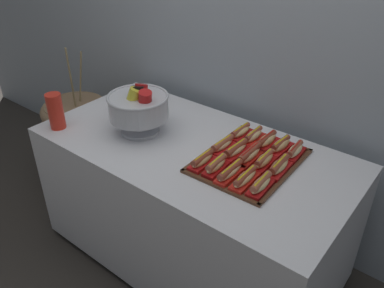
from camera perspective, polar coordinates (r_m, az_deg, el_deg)
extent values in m
plane|color=#38332D|center=(2.47, -0.01, -15.48)|extent=(10.00, 10.00, 0.00)
cube|color=#9EA8B2|center=(2.21, 9.29, 17.77)|extent=(6.00, 0.10, 2.60)
cube|color=silver|center=(2.20, -0.01, -8.31)|extent=(1.61, 0.82, 0.72)
cylinder|color=black|center=(2.70, -16.00, -11.56)|extent=(0.05, 0.05, 0.04)
cylinder|color=black|center=(2.98, -6.95, -5.73)|extent=(0.05, 0.05, 0.04)
cylinder|color=black|center=(2.44, 18.27, -17.79)|extent=(0.05, 0.05, 0.04)
cylinder|color=#896B4C|center=(3.01, -15.64, 0.33)|extent=(0.41, 0.41, 0.62)
torus|color=#896B4C|center=(3.15, -14.99, -3.68)|extent=(0.54, 0.54, 0.09)
torus|color=#896B4C|center=(3.09, -15.24, -2.12)|extent=(0.56, 0.56, 0.09)
torus|color=#896B4C|center=(3.04, -15.51, -0.50)|extent=(0.55, 0.55, 0.09)
torus|color=#896B4C|center=(2.99, -15.78, 1.17)|extent=(0.52, 0.52, 0.09)
torus|color=#896B4C|center=(2.94, -16.06, 2.90)|extent=(0.50, 0.50, 0.09)
torus|color=#896B4C|center=(2.90, -16.36, 4.68)|extent=(0.47, 0.47, 0.09)
cylinder|color=#937F56|center=(2.73, -16.93, 8.98)|extent=(0.06, 0.04, 0.42)
cylinder|color=#937F56|center=(2.74, -16.80, 8.31)|extent=(0.04, 0.03, 0.35)
cylinder|color=#937F56|center=(2.82, -15.62, 9.18)|extent=(0.05, 0.05, 0.35)
cube|color=#56331E|center=(1.89, 8.15, -2.42)|extent=(0.41, 0.53, 0.01)
cube|color=#56331E|center=(1.70, 3.81, -6.03)|extent=(0.41, 0.02, 0.01)
cube|color=#56331E|center=(2.08, 11.70, 0.87)|extent=(0.41, 0.02, 0.01)
cube|color=#56331E|center=(1.97, 3.28, -0.36)|extent=(0.03, 0.53, 0.01)
cube|color=#56331E|center=(1.82, 13.47, -4.27)|extent=(0.03, 0.53, 0.01)
cube|color=red|center=(1.83, 1.50, -2.81)|extent=(0.06, 0.16, 0.02)
ellipsoid|color=tan|center=(1.81, 1.51, -2.24)|extent=(0.05, 0.14, 0.04)
cylinder|color=brown|center=(1.81, 1.51, -1.92)|extent=(0.03, 0.14, 0.03)
cylinder|color=yellow|center=(1.80, 1.52, -1.54)|extent=(0.01, 0.12, 0.01)
cube|color=#B21414|center=(1.79, 3.44, -3.62)|extent=(0.07, 0.15, 0.02)
ellipsoid|color=#E0BC7F|center=(1.78, 3.46, -3.00)|extent=(0.06, 0.14, 0.04)
cylinder|color=#A8563D|center=(1.77, 3.48, -2.65)|extent=(0.04, 0.13, 0.03)
cylinder|color=yellow|center=(1.76, 3.49, -2.25)|extent=(0.01, 0.11, 0.01)
cube|color=red|center=(1.76, 5.46, -4.46)|extent=(0.06, 0.18, 0.02)
ellipsoid|color=beige|center=(1.75, 5.49, -3.92)|extent=(0.05, 0.17, 0.04)
cylinder|color=brown|center=(1.74, 5.51, -3.62)|extent=(0.04, 0.17, 0.03)
cylinder|color=yellow|center=(1.73, 5.53, -3.23)|extent=(0.01, 0.14, 0.01)
cube|color=red|center=(1.73, 7.56, -5.32)|extent=(0.07, 0.18, 0.02)
ellipsoid|color=#E0BC7F|center=(1.72, 7.60, -4.79)|extent=(0.06, 0.17, 0.04)
cylinder|color=brown|center=(1.71, 7.63, -4.49)|extent=(0.04, 0.16, 0.03)
cylinder|color=yellow|center=(1.70, 7.66, -4.13)|extent=(0.01, 0.13, 0.01)
cube|color=#B21414|center=(1.70, 9.73, -6.21)|extent=(0.07, 0.16, 0.02)
ellipsoid|color=#E0BC7F|center=(1.69, 9.79, -5.64)|extent=(0.06, 0.15, 0.04)
cylinder|color=#A8563D|center=(1.68, 9.83, -5.33)|extent=(0.04, 0.15, 0.03)
cylinder|color=yellow|center=(1.68, 9.87, -4.94)|extent=(0.01, 0.12, 0.01)
cube|color=red|center=(1.94, 4.36, -0.63)|extent=(0.06, 0.16, 0.02)
ellipsoid|color=beige|center=(1.93, 4.39, -0.10)|extent=(0.05, 0.15, 0.04)
cylinder|color=#A8563D|center=(1.93, 4.40, 0.20)|extent=(0.04, 0.15, 0.03)
cylinder|color=yellow|center=(1.92, 4.42, 0.57)|extent=(0.01, 0.13, 0.01)
cube|color=red|center=(1.91, 6.24, -1.35)|extent=(0.07, 0.17, 0.02)
ellipsoid|color=beige|center=(1.90, 6.28, -0.78)|extent=(0.06, 0.16, 0.04)
cylinder|color=brown|center=(1.89, 6.30, -0.47)|extent=(0.04, 0.15, 0.03)
cylinder|color=yellow|center=(1.88, 6.32, -0.07)|extent=(0.01, 0.13, 0.01)
cube|color=red|center=(1.88, 8.18, -2.09)|extent=(0.07, 0.18, 0.02)
ellipsoid|color=beige|center=(1.87, 8.23, -1.47)|extent=(0.05, 0.17, 0.04)
cylinder|color=brown|center=(1.86, 8.26, -1.12)|extent=(0.04, 0.17, 0.03)
cylinder|color=red|center=(1.85, 8.30, -0.73)|extent=(0.01, 0.15, 0.01)
cube|color=#B21414|center=(1.85, 10.18, -2.86)|extent=(0.07, 0.16, 0.02)
ellipsoid|color=tan|center=(1.84, 10.24, -2.25)|extent=(0.06, 0.15, 0.04)
cylinder|color=#A8563D|center=(1.83, 10.28, -1.90)|extent=(0.04, 0.14, 0.03)
cylinder|color=yellow|center=(1.82, 10.32, -1.56)|extent=(0.01, 0.12, 0.01)
cube|color=red|center=(1.83, 12.24, -3.64)|extent=(0.08, 0.17, 0.02)
ellipsoid|color=tan|center=(1.81, 12.31, -3.08)|extent=(0.06, 0.16, 0.04)
cylinder|color=brown|center=(1.81, 12.36, -2.76)|extent=(0.04, 0.15, 0.03)
cylinder|color=yellow|center=(1.80, 12.41, -2.37)|extent=(0.01, 0.13, 0.01)
cube|color=#B21414|center=(2.06, 6.90, 1.30)|extent=(0.07, 0.16, 0.02)
ellipsoid|color=#E0BC7F|center=(2.05, 6.94, 1.81)|extent=(0.06, 0.14, 0.04)
cylinder|color=#9E4C38|center=(2.05, 6.96, 2.09)|extent=(0.03, 0.14, 0.03)
cylinder|color=yellow|center=(2.04, 6.98, 2.38)|extent=(0.01, 0.12, 0.01)
cube|color=red|center=(2.03, 8.70, 0.66)|extent=(0.07, 0.16, 0.02)
ellipsoid|color=beige|center=(2.02, 8.75, 1.22)|extent=(0.06, 0.15, 0.04)
cylinder|color=#9E4C38|center=(2.02, 8.78, 1.53)|extent=(0.03, 0.14, 0.03)
cylinder|color=yellow|center=(2.01, 8.81, 1.82)|extent=(0.01, 0.12, 0.01)
cube|color=red|center=(2.00, 10.55, -0.01)|extent=(0.07, 0.16, 0.02)
ellipsoid|color=#E0BC7F|center=(1.99, 10.62, 0.57)|extent=(0.06, 0.15, 0.04)
cylinder|color=brown|center=(1.99, 10.65, 0.90)|extent=(0.03, 0.14, 0.03)
cylinder|color=red|center=(1.98, 10.69, 1.22)|extent=(0.01, 0.12, 0.01)
cube|color=red|center=(1.98, 12.46, -0.70)|extent=(0.07, 0.16, 0.02)
ellipsoid|color=tan|center=(1.97, 12.53, -0.11)|extent=(0.06, 0.15, 0.04)
cylinder|color=brown|center=(1.96, 12.58, 0.22)|extent=(0.03, 0.14, 0.03)
cylinder|color=yellow|center=(1.95, 12.62, 0.53)|extent=(0.01, 0.12, 0.01)
cube|color=#B21414|center=(1.95, 14.41, -1.40)|extent=(0.07, 0.16, 0.02)
ellipsoid|color=beige|center=(1.94, 14.49, -0.87)|extent=(0.06, 0.14, 0.04)
cylinder|color=#A8563D|center=(1.94, 14.54, -0.57)|extent=(0.04, 0.14, 0.03)
cylinder|color=red|center=(1.93, 14.58, -0.27)|extent=(0.02, 0.12, 0.01)
cylinder|color=silver|center=(2.12, -7.40, 1.96)|extent=(0.20, 0.20, 0.02)
cone|color=silver|center=(2.10, -7.48, 3.01)|extent=(0.07, 0.07, 0.07)
cylinder|color=silver|center=(2.06, -7.66, 5.27)|extent=(0.31, 0.31, 0.11)
torus|color=silver|center=(2.04, -7.77, 6.71)|extent=(0.32, 0.32, 0.02)
cylinder|color=red|center=(1.99, -6.73, 5.92)|extent=(0.12, 0.10, 0.14)
cylinder|color=red|center=(2.06, -7.36, 6.80)|extent=(0.10, 0.12, 0.15)
cylinder|color=black|center=(2.04, -7.76, 6.49)|extent=(0.11, 0.11, 0.14)
cylinder|color=yellow|center=(2.03, -8.43, 6.24)|extent=(0.10, 0.10, 0.15)
cylinder|color=red|center=(2.24, -18.75, 3.68)|extent=(0.08, 0.08, 0.13)
cylinder|color=red|center=(2.23, -18.85, 4.19)|extent=(0.08, 0.08, 0.13)
cylinder|color=red|center=(2.22, -18.95, 4.71)|extent=(0.08, 0.08, 0.13)
cylinder|color=red|center=(2.21, -19.05, 5.24)|extent=(0.08, 0.08, 0.13)
torus|color=brown|center=(2.45, -8.09, 6.30)|extent=(0.13, 0.13, 0.04)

